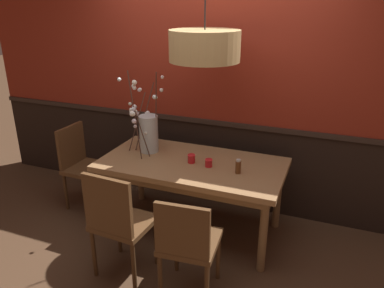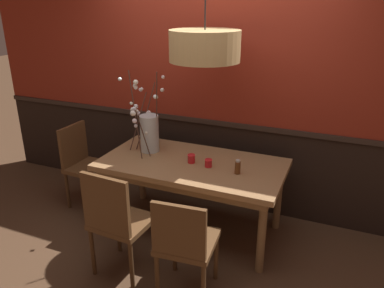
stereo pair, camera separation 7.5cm
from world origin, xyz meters
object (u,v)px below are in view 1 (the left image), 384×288
Objects in this scene: candle_holder_nearer_edge at (191,159)px; condiment_bottle at (238,167)px; chair_near_side_right at (188,242)px; chair_far_side_right at (238,154)px; chair_near_side_left at (118,220)px; pendant_lamp at (205,46)px; chair_head_west_end at (82,162)px; vase_with_blossoms at (148,132)px; candle_holder_nearer_center at (209,163)px; dining_table at (192,170)px.

condiment_bottle is (0.46, -0.06, 0.02)m from candle_holder_nearer_edge.
chair_far_side_right is (-0.09, 1.73, 0.02)m from chair_near_side_right.
pendant_lamp reaches higher than chair_near_side_left.
vase_with_blossoms is at bearing 5.11° from chair_head_west_end.
candle_holder_nearer_center is 0.89× the size of candle_holder_nearer_edge.
candle_holder_nearer_center is (0.69, -0.14, -0.16)m from vase_with_blossoms.
candle_holder_nearer_center is at bearing -12.45° from dining_table.
candle_holder_nearer_center is 0.08× the size of pendant_lamp.
vase_with_blossoms is (-0.22, 0.95, 0.40)m from chair_near_side_left.
chair_far_side_right is 0.94m from candle_holder_nearer_edge.
chair_far_side_right is 12.07× the size of candle_holder_nearer_center.
chair_near_side_right reaches higher than candle_holder_nearer_edge.
vase_with_blossoms is 0.73m from candle_holder_nearer_center.
candle_holder_nearer_center is 0.57× the size of condiment_bottle.
chair_head_west_end is 1.52m from candle_holder_nearer_center.
chair_head_west_end is at bearing -151.43° from chair_far_side_right.
vase_with_blossoms is at bearing 168.85° from dining_table.
vase_with_blossoms is 6.23× the size of condiment_bottle.
pendant_lamp reaches higher than chair_near_side_right.
chair_far_side_right is at bearing 104.57° from condiment_bottle.
candle_holder_nearer_edge is at bearing -87.30° from dining_table.
candle_holder_nearer_edge is 0.09× the size of pendant_lamp.
dining_table is 1.92× the size of chair_far_side_right.
chair_head_west_end is at bearing 151.00° from chair_near_side_right.
condiment_bottle is (0.24, -0.94, 0.28)m from chair_far_side_right.
chair_near_side_right is at bearing -49.64° from vase_with_blossoms.
chair_head_west_end reaches higher than candle_holder_nearer_center.
chair_near_side_right is 1.85m from chair_head_west_end.
chair_head_west_end is (-1.31, 0.03, -0.14)m from dining_table.
chair_far_side_right reaches higher than candle_holder_nearer_edge.
chair_far_side_right is 0.93× the size of pendant_lamp.
chair_near_side_left reaches higher than chair_far_side_right.
vase_with_blossoms is at bearing 168.51° from candle_holder_nearer_center.
chair_head_west_end is at bearing 139.06° from chair_near_side_left.
chair_near_side_right is (0.31, -0.87, -0.15)m from dining_table.
chair_near_side_right is at bearing -101.20° from condiment_bottle.
pendant_lamp is (-0.10, 0.12, 1.02)m from candle_holder_nearer_center.
pendant_lamp is at bearing 44.84° from dining_table.
vase_with_blossoms is 10.92× the size of candle_holder_nearer_center.
vase_with_blossoms is 1.00m from condiment_bottle.
chair_far_side_right reaches higher than chair_near_side_right.
dining_table is at bearing 109.55° from chair_near_side_right.
chair_near_side_left is at bearing -134.59° from condiment_bottle.
chair_near_side_left reaches higher than chair_near_side_right.
candle_holder_nearer_center is (0.18, -0.04, 0.12)m from dining_table.
chair_far_side_right is 1.75m from chair_head_west_end.
condiment_bottle is at bearing 45.41° from chair_near_side_left.
chair_near_side_left is at bearing -112.36° from pendant_lamp.
pendant_lamp is at bearing -1.81° from vase_with_blossoms.
vase_with_blossoms is 1.05m from pendant_lamp.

